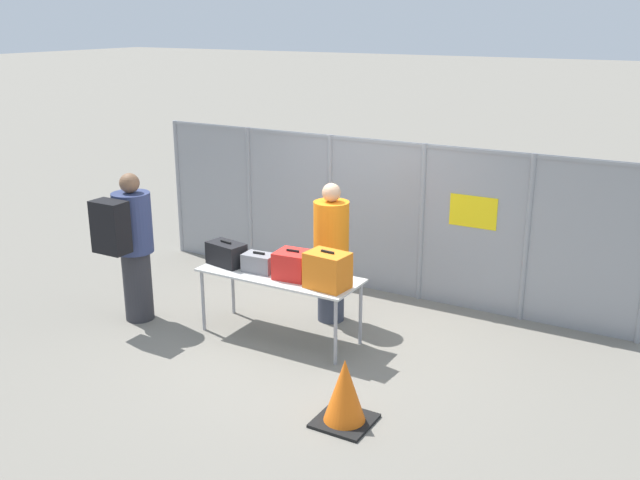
% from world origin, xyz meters
% --- Properties ---
extents(ground_plane, '(120.00, 120.00, 0.00)m').
position_xyz_m(ground_plane, '(0.00, 0.00, 0.00)').
color(ground_plane, slate).
extents(fence_section, '(6.81, 0.07, 2.07)m').
position_xyz_m(fence_section, '(0.01, 1.75, 1.08)').
color(fence_section, gray).
rests_on(fence_section, ground_plane).
extents(inspection_table, '(1.90, 0.71, 0.78)m').
position_xyz_m(inspection_table, '(-0.27, -0.16, 0.72)').
color(inspection_table, silver).
rests_on(inspection_table, ground_plane).
extents(suitcase_black, '(0.50, 0.34, 0.29)m').
position_xyz_m(suitcase_black, '(-0.98, -0.20, 0.91)').
color(suitcase_black, black).
rests_on(suitcase_black, inspection_table).
extents(suitcase_grey, '(0.38, 0.25, 0.23)m').
position_xyz_m(suitcase_grey, '(-0.52, -0.20, 0.88)').
color(suitcase_grey, slate).
rests_on(suitcase_grey, inspection_table).
extents(suitcase_red, '(0.40, 0.38, 0.33)m').
position_xyz_m(suitcase_red, '(-0.07, -0.18, 0.93)').
color(suitcase_red, red).
rests_on(suitcase_red, inspection_table).
extents(suitcase_orange, '(0.47, 0.36, 0.42)m').
position_xyz_m(suitcase_orange, '(0.41, -0.26, 0.98)').
color(suitcase_orange, orange).
rests_on(suitcase_orange, inspection_table).
extents(traveler_hooded, '(0.45, 0.70, 1.83)m').
position_xyz_m(traveler_hooded, '(-2.06, -0.65, 1.01)').
color(traveler_hooded, '#2D2D33').
rests_on(traveler_hooded, ground_plane).
extents(security_worker_near, '(0.43, 0.43, 1.72)m').
position_xyz_m(security_worker_near, '(0.00, 0.57, 0.89)').
color(security_worker_near, '#383D4C').
rests_on(security_worker_near, ground_plane).
extents(utility_trailer, '(4.31, 2.32, 0.76)m').
position_xyz_m(utility_trailer, '(2.11, 4.42, 0.44)').
color(utility_trailer, '#B2B2B7').
rests_on(utility_trailer, ground_plane).
extents(traffic_cone, '(0.51, 0.51, 0.64)m').
position_xyz_m(traffic_cone, '(1.25, -1.42, 0.30)').
color(traffic_cone, black).
rests_on(traffic_cone, ground_plane).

